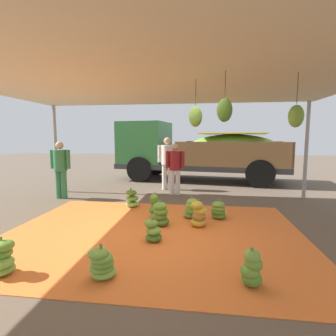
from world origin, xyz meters
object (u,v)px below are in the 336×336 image
banana_bunch_1 (252,269)px  banana_bunch_3 (218,211)px  banana_bunch_4 (199,215)px  banana_bunch_6 (132,199)px  banana_bunch_5 (160,215)px  banana_bunch_9 (2,259)px  banana_bunch_0 (191,209)px  worker_0 (167,159)px  banana_bunch_8 (102,264)px  worker_1 (175,165)px  banana_bunch_7 (153,231)px  cargo_truck_main (195,150)px  worker_2 (60,165)px  banana_bunch_2 (155,207)px

banana_bunch_1 → banana_bunch_3: banana_bunch_1 is taller
banana_bunch_4 → banana_bunch_6: size_ratio=1.12×
banana_bunch_5 → banana_bunch_9: 2.70m
banana_bunch_3 → banana_bunch_4: (-0.42, -0.55, 0.06)m
banana_bunch_0 → worker_0: size_ratio=0.27×
banana_bunch_1 → banana_bunch_5: 2.39m
banana_bunch_1 → banana_bunch_8: 1.81m
worker_1 → banana_bunch_7: bearing=-89.8°
banana_bunch_3 → banana_bunch_7: 1.81m
cargo_truck_main → worker_0: size_ratio=3.92×
banana_bunch_3 → worker_1: (-1.18, 2.35, 0.72)m
worker_1 → worker_2: 3.34m
banana_bunch_1 → banana_bunch_7: 1.81m
banana_bunch_5 → worker_2: (-3.22, 1.99, 0.72)m
worker_2 → banana_bunch_0: bearing=-20.8°
banana_bunch_8 → worker_1: 5.01m
banana_bunch_1 → worker_2: size_ratio=0.29×
banana_bunch_0 → cargo_truck_main: cargo_truck_main is taller
banana_bunch_8 → worker_0: 5.73m
worker_1 → banana_bunch_4: bearing=-75.2°
banana_bunch_7 → worker_1: worker_1 is taller
banana_bunch_1 → banana_bunch_9: (-3.08, -0.16, 0.01)m
banana_bunch_4 → cargo_truck_main: (-0.22, 5.71, 0.98)m
banana_bunch_0 → banana_bunch_6: 1.69m
cargo_truck_main → worker_2: cargo_truck_main is taller
banana_bunch_5 → worker_1: worker_1 is taller
banana_bunch_0 → banana_bunch_5: bearing=-137.2°
banana_bunch_9 → worker_2: bearing=110.4°
worker_1 → worker_2: size_ratio=0.95×
banana_bunch_2 → banana_bunch_8: banana_bunch_2 is taller
banana_bunch_3 → worker_2: bearing=162.2°
banana_bunch_2 → worker_2: (-3.01, 1.51, 0.70)m
banana_bunch_4 → banana_bunch_9: bearing=-138.6°
banana_bunch_0 → banana_bunch_9: bearing=-130.6°
banana_bunch_1 → banana_bunch_5: banana_bunch_5 is taller
banana_bunch_9 → banana_bunch_1: bearing=3.0°
banana_bunch_8 → worker_1: (0.40, 4.94, 0.72)m
banana_bunch_5 → worker_0: 3.76m
banana_bunch_5 → worker_1: 3.01m
banana_bunch_9 → banana_bunch_8: bearing=4.5°
banana_bunch_4 → cargo_truck_main: bearing=92.2°
banana_bunch_7 → cargo_truck_main: (0.53, 6.54, 1.05)m
banana_bunch_9 → worker_0: 5.97m
banana_bunch_6 → banana_bunch_8: 3.34m
worker_0 → worker_1: size_ratio=1.12×
worker_1 → banana_bunch_0: bearing=-75.8°
banana_bunch_2 → cargo_truck_main: cargo_truck_main is taller
banana_bunch_2 → banana_bunch_5: 0.52m
banana_bunch_1 → banana_bunch_6: 3.99m
banana_bunch_1 → cargo_truck_main: 7.81m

